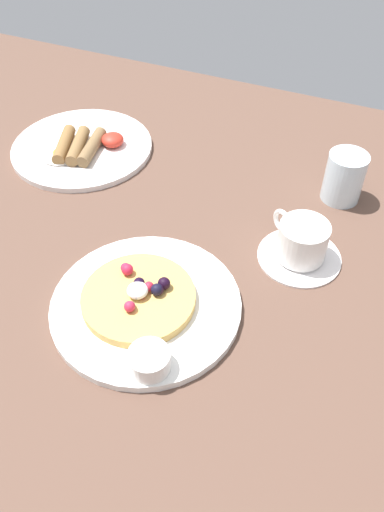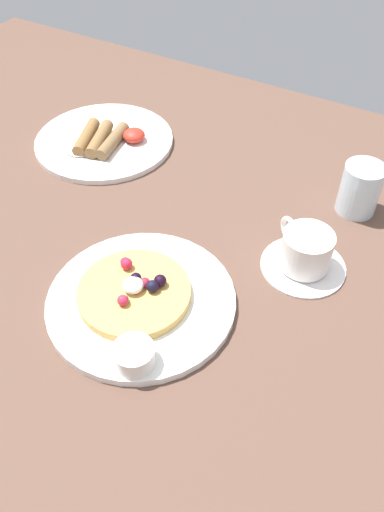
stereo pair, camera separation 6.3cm
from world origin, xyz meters
TOP-DOWN VIEW (x-y plane):
  - ground_plane at (0.00, 0.00)cm, footprint 183.26×125.02cm
  - pancake_plate at (-0.20, -7.47)cm, footprint 27.47×27.47cm
  - pancake_with_berries at (-0.97, -7.56)cm, footprint 16.38×16.38cm
  - syrup_ramekin at (5.31, -16.77)cm, footprint 5.48×5.48cm
  - breakfast_plate at (-29.78, 23.31)cm, footprint 27.60×27.60cm
  - fried_breakfast at (-28.69, 21.72)cm, footprint 13.47×13.01cm
  - coffee_saucer at (17.68, 11.20)cm, footprint 13.22×13.22cm
  - coffee_cup at (17.54, 11.30)cm, footprint 9.84×8.13cm
  - water_glass at (20.33, 28.75)cm, footprint 6.81×6.81cm

SIDE VIEW (x-z plane):
  - ground_plane at x=0.00cm, z-range -3.00..0.00cm
  - coffee_saucer at x=17.68cm, z-range 0.00..0.73cm
  - breakfast_plate at x=-29.78cm, z-range 0.00..1.09cm
  - pancake_plate at x=-0.20cm, z-range 0.00..1.27cm
  - fried_breakfast at x=-28.69cm, z-range 0.88..3.50cm
  - pancake_with_berries at x=-0.97cm, z-range 0.56..3.87cm
  - syrup_ramekin at x=5.31cm, z-range 1.32..4.25cm
  - coffee_cup at x=17.54cm, z-range 0.84..6.88cm
  - water_glass at x=20.33cm, z-range 0.00..8.91cm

